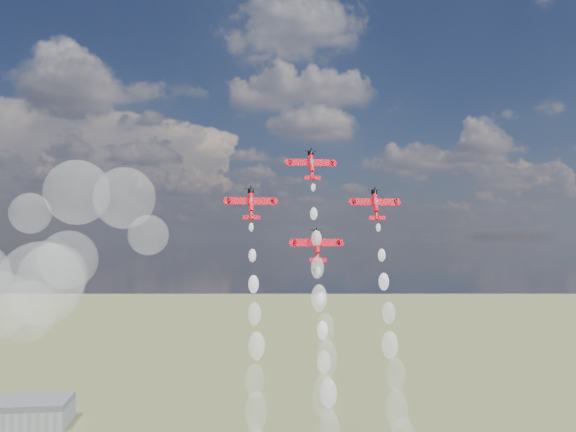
% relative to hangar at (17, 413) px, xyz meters
% --- Properties ---
extents(hangar, '(50.00, 28.00, 13.00)m').
position_rel_hangar_xyz_m(hangar, '(0.00, 0.00, 0.00)').
color(hangar, gray).
rests_on(hangar, ground).
extents(plane_lead, '(10.72, 4.85, 7.32)m').
position_rel_hangar_xyz_m(plane_lead, '(117.52, -176.28, 103.46)').
color(plane_lead, red).
rests_on(plane_lead, ground).
extents(plane_left, '(10.72, 4.85, 7.32)m').
position_rel_hangar_xyz_m(plane_left, '(103.10, -179.95, 94.06)').
color(plane_left, red).
rests_on(plane_left, ground).
extents(plane_right, '(10.72, 4.85, 7.32)m').
position_rel_hangar_xyz_m(plane_right, '(131.93, -179.95, 94.06)').
color(plane_right, red).
rests_on(plane_right, ground).
extents(plane_slot, '(10.72, 4.85, 7.32)m').
position_rel_hangar_xyz_m(plane_slot, '(117.52, -183.63, 84.66)').
color(plane_slot, red).
rests_on(plane_slot, ground).
extents(smoke_trail_lead, '(5.80, 20.27, 46.42)m').
position_rel_hangar_xyz_m(smoke_trail_lead, '(117.44, -191.95, 63.51)').
color(smoke_trail_lead, white).
rests_on(smoke_trail_lead, plane_lead).
extents(smoke_trail_left, '(5.10, 20.11, 46.29)m').
position_rel_hangar_xyz_m(smoke_trail_left, '(103.05, -195.44, 54.25)').
color(smoke_trail_left, white).
rests_on(smoke_trail_left, plane_left).
extents(smoke_trail_right, '(5.41, 19.90, 45.42)m').
position_rel_hangar_xyz_m(smoke_trail_right, '(131.84, -195.57, 54.52)').
color(smoke_trail_right, white).
rests_on(smoke_trail_right, plane_right).
extents(drifted_smoke_cloud, '(68.59, 35.41, 46.18)m').
position_rel_hangar_xyz_m(drifted_smoke_cloud, '(50.41, -155.35, 79.11)').
color(drifted_smoke_cloud, white).
rests_on(drifted_smoke_cloud, ground).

